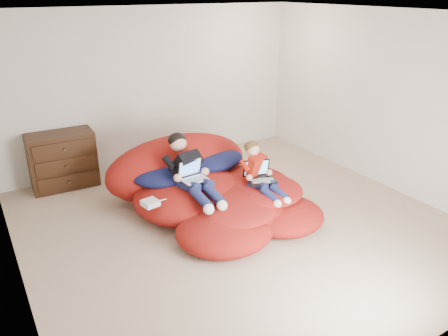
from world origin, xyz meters
TOP-DOWN VIEW (x-y plane):
  - room_shell at (0.00, 0.00)m, footprint 5.10×5.10m
  - dresser at (-1.59, 2.25)m, footprint 0.94×0.54m
  - beanbag_pile at (-0.08, 0.54)m, footprint 2.39×2.44m
  - cream_pillow at (-0.47, 1.18)m, footprint 0.42×0.26m
  - older_boy at (-0.43, 0.48)m, footprint 0.39×1.14m
  - younger_boy at (0.36, 0.08)m, footprint 0.33×0.80m
  - laptop_white at (-0.43, 0.38)m, footprint 0.32×0.29m
  - laptop_black at (0.36, 0.07)m, footprint 0.40×0.38m
  - power_adapter at (-1.02, 0.31)m, footprint 0.20×0.20m

SIDE VIEW (x-z plane):
  - room_shell at x=0.00m, z-range -1.17..1.60m
  - beanbag_pile at x=-0.08m, z-range -0.19..0.74m
  - dresser at x=-1.59m, z-range 0.00..0.83m
  - power_adapter at x=-1.02m, z-range 0.39..0.45m
  - laptop_black at x=0.36m, z-range 0.43..0.68m
  - younger_boy at x=0.36m, z-range 0.29..0.93m
  - cream_pillow at x=-0.47m, z-range 0.49..0.75m
  - laptop_white at x=-0.43m, z-range 0.51..0.74m
  - older_boy at x=-0.43m, z-range 0.33..1.02m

